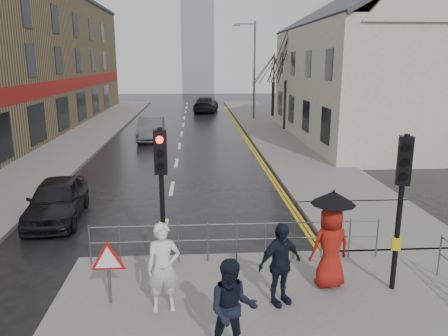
{
  "coord_description": "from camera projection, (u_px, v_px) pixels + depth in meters",
  "views": [
    {
      "loc": [
        0.99,
        -9.35,
        4.95
      ],
      "look_at": [
        1.9,
        4.61,
        1.52
      ],
      "focal_mm": 35.0,
      "sensor_mm": 36.0,
      "label": 1
    }
  ],
  "objects": [
    {
      "name": "ground",
      "position": [
        156.0,
        279.0,
        10.17
      ],
      "size": [
        120.0,
        120.0,
        0.0
      ],
      "primitive_type": "plane",
      "color": "black",
      "rests_on": "ground"
    },
    {
      "name": "left_pavement",
      "position": [
        94.0,
        129.0,
        32.03
      ],
      "size": [
        4.0,
        44.0,
        0.14
      ],
      "primitive_type": "cube",
      "color": "#605E5B",
      "rests_on": "ground"
    },
    {
      "name": "right_pavement",
      "position": [
        265.0,
        124.0,
        34.8
      ],
      "size": [
        4.0,
        40.0,
        0.14
      ],
      "primitive_type": "cube",
      "color": "#605E5B",
      "rests_on": "ground"
    },
    {
      "name": "pavement_bridge_right",
      "position": [
        376.0,
        224.0,
        13.48
      ],
      "size": [
        4.0,
        4.2,
        0.14
      ],
      "primitive_type": "cube",
      "color": "#605E5B",
      "rests_on": "ground"
    },
    {
      "name": "building_left_terrace",
      "position": [
        3.0,
        60.0,
        29.54
      ],
      "size": [
        8.0,
        42.0,
        10.0
      ],
      "primitive_type": "cube",
      "color": "olive",
      "rests_on": "ground"
    },
    {
      "name": "building_right_cream",
      "position": [
        371.0,
        64.0,
        27.24
      ],
      "size": [
        9.0,
        16.4,
        10.1
      ],
      "color": "beige",
      "rests_on": "ground"
    },
    {
      "name": "church_tower",
      "position": [
        197.0,
        35.0,
        68.21
      ],
      "size": [
        5.0,
        5.0,
        18.0
      ],
      "primitive_type": "cube",
      "color": "gray",
      "rests_on": "ground"
    },
    {
      "name": "traffic_signal_near_left",
      "position": [
        161.0,
        175.0,
        9.79
      ],
      "size": [
        0.28,
        0.27,
        3.4
      ],
      "color": "black",
      "rests_on": "near_pavement"
    },
    {
      "name": "traffic_signal_near_right",
      "position": [
        402.0,
        186.0,
        8.95
      ],
      "size": [
        0.34,
        0.33,
        3.4
      ],
      "color": "black",
      "rests_on": "near_pavement"
    },
    {
      "name": "guard_railing_front",
      "position": [
        237.0,
        233.0,
        10.68
      ],
      "size": [
        7.14,
        0.04,
        1.0
      ],
      "color": "#595B5E",
      "rests_on": "near_pavement"
    },
    {
      "name": "warning_sign",
      "position": [
        108.0,
        262.0,
        8.71
      ],
      "size": [
        0.8,
        0.07,
        1.35
      ],
      "color": "#595B5E",
      "rests_on": "near_pavement"
    },
    {
      "name": "street_lamp",
      "position": [
        252.0,
        64.0,
        36.56
      ],
      "size": [
        1.83,
        0.25,
        8.0
      ],
      "color": "#595B5E",
      "rests_on": "right_pavement"
    },
    {
      "name": "tree_near",
      "position": [
        287.0,
        58.0,
        30.75
      ],
      "size": [
        2.4,
        2.4,
        6.58
      ],
      "color": "black",
      "rests_on": "right_pavement"
    },
    {
      "name": "tree_far",
      "position": [
        274.0,
        67.0,
        38.7
      ],
      "size": [
        2.4,
        2.4,
        5.64
      ],
      "color": "black",
      "rests_on": "right_pavement"
    },
    {
      "name": "pedestrian_a",
      "position": [
        163.0,
        268.0,
        8.49
      ],
      "size": [
        0.69,
        0.48,
        1.8
      ],
      "primitive_type": "imported",
      "rotation": [
        0.0,
        0.0,
        0.08
      ],
      "color": "silver",
      "rests_on": "near_pavement"
    },
    {
      "name": "pedestrian_b",
      "position": [
        232.0,
        309.0,
        7.14
      ],
      "size": [
        0.85,
        0.67,
        1.72
      ],
      "primitive_type": "imported",
      "rotation": [
        0.0,
        0.0,
        -0.02
      ],
      "color": "black",
      "rests_on": "near_pavement"
    },
    {
      "name": "pedestrian_with_umbrella",
      "position": [
        331.0,
        237.0,
        9.35
      ],
      "size": [
        1.0,
        0.96,
        2.17
      ],
      "color": "maroon",
      "rests_on": "near_pavement"
    },
    {
      "name": "pedestrian_d",
      "position": [
        280.0,
        264.0,
        8.73
      ],
      "size": [
        1.09,
        0.83,
        1.72
      ],
      "primitive_type": "imported",
      "rotation": [
        0.0,
        0.0,
        0.47
      ],
      "color": "black",
      "rests_on": "near_pavement"
    },
    {
      "name": "car_parked",
      "position": [
        57.0,
        200.0,
        13.89
      ],
      "size": [
        1.87,
        4.0,
        1.32
      ],
      "primitive_type": "imported",
      "rotation": [
        0.0,
        0.0,
        0.08
      ],
      "color": "black",
      "rests_on": "ground"
    },
    {
      "name": "car_mid",
      "position": [
        151.0,
        129.0,
        27.97
      ],
      "size": [
        1.66,
        4.45,
        1.45
      ],
      "primitive_type": "imported",
      "rotation": [
        0.0,
        0.0,
        0.03
      ],
      "color": "#45474A",
      "rests_on": "ground"
    },
    {
      "name": "car_far",
      "position": [
        206.0,
        104.0,
        43.52
      ],
      "size": [
        2.79,
        5.4,
        1.5
      ],
      "primitive_type": "imported",
      "rotation": [
        0.0,
        0.0,
        3.0
      ],
      "color": "black",
      "rests_on": "ground"
    }
  ]
}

